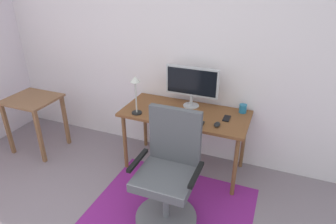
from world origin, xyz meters
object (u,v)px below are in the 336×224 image
computer_mouse (217,124)px  coffee_cup (243,109)px  desk (185,119)px  monitor (192,83)px  office_chair (168,179)px  cell_phone (227,118)px  desk_lamp (136,88)px  keyboard (183,121)px  side_table (34,109)px

computer_mouse → coffee_cup: coffee_cup is taller
desk → monitor: (0.01, 0.18, 0.35)m
office_chair → cell_phone: bearing=67.0°
desk → desk_lamp: desk_lamp is taller
desk → coffee_cup: (0.58, 0.23, 0.12)m
keyboard → office_chair: (0.07, -0.56, -0.30)m
computer_mouse → desk_lamp: bearing=-176.8°
desk → computer_mouse: computer_mouse is taller
monitor → coffee_cup: 0.62m
coffee_cup → computer_mouse: bearing=-114.7°
coffee_cup → desk_lamp: 1.17m
desk → coffee_cup: 0.63m
keyboard → computer_mouse: computer_mouse is taller
coffee_cup → office_chair: size_ratio=0.09×
monitor → computer_mouse: 0.58m
desk_lamp → side_table: 1.46m
coffee_cup → monitor: bearing=-174.7°
monitor → side_table: 1.98m
cell_phone → side_table: 2.34m
cell_phone → office_chair: office_chair is taller
computer_mouse → cell_phone: (0.06, 0.19, -0.01)m
keyboard → office_chair: size_ratio=0.40×
desk → coffee_cup: size_ratio=14.80×
desk → side_table: 1.89m
monitor → office_chair: size_ratio=0.56×
coffee_cup → office_chair: 1.16m
keyboard → side_table: keyboard is taller
keyboard → computer_mouse: bearing=7.9°
keyboard → cell_phone: (0.40, 0.23, -0.00)m
monitor → side_table: (-1.87, -0.49, -0.43)m
cell_phone → desk_lamp: bearing=-166.7°
monitor → office_chair: bearing=-83.4°
office_chair → side_table: 2.04m
monitor → side_table: bearing=-165.3°
office_chair → side_table: (-1.98, 0.47, 0.14)m
desk → cell_phone: size_ratio=9.80×
desk → computer_mouse: bearing=-23.3°
desk → desk_lamp: size_ratio=3.26×
keyboard → coffee_cup: bearing=40.2°
coffee_cup → cell_phone: (-0.13, -0.21, -0.04)m
office_chair → computer_mouse: bearing=65.4°
keyboard → cell_phone: size_ratio=3.07×
monitor → computer_mouse: bearing=-42.1°
desk_lamp → cell_phone: bearing=14.3°
desk_lamp → office_chair: (0.59, -0.56, -0.58)m
computer_mouse → side_table: computer_mouse is taller
keyboard → desk_lamp: (-0.52, -0.00, 0.29)m
keyboard → side_table: 1.92m
keyboard → cell_phone: keyboard is taller
side_table → office_chair: bearing=-13.2°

